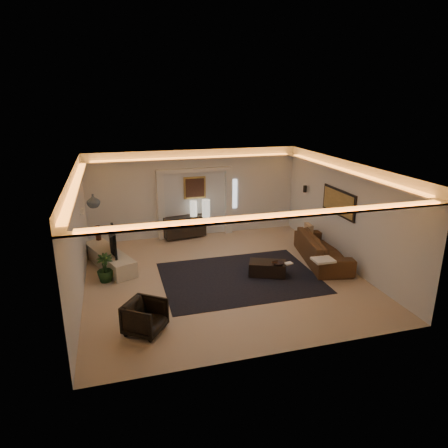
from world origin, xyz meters
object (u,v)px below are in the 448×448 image
object	(u,v)px
sofa	(322,249)
armchair	(145,317)
console	(185,227)
coffee_table	(267,268)

from	to	relation	value
sofa	armchair	world-z (taller)	sofa
console	armchair	bearing A→B (deg)	-117.61
sofa	armchair	size ratio (longest dim) A/B	3.47
console	sofa	size ratio (longest dim) A/B	0.54
sofa	coffee_table	world-z (taller)	sofa
armchair	console	bearing A→B (deg)	17.37
sofa	coffee_table	distance (m)	1.93
console	coffee_table	world-z (taller)	console
coffee_table	armchair	distance (m)	3.83
console	armchair	size ratio (longest dim) A/B	1.86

